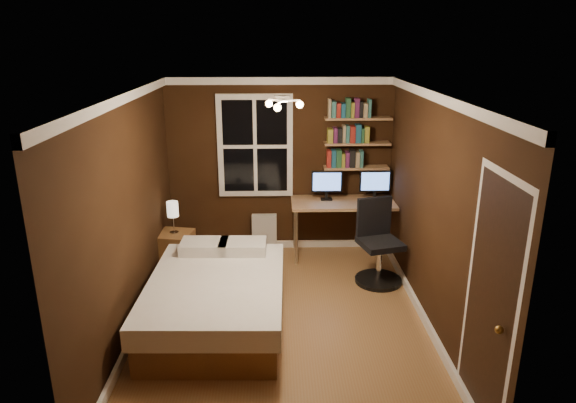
{
  "coord_description": "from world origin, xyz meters",
  "views": [
    {
      "loc": [
        -0.07,
        -5.07,
        3.04
      ],
      "look_at": [
        0.07,
        0.45,
        1.25
      ],
      "focal_mm": 32.0,
      "sensor_mm": 36.0,
      "label": 1
    }
  ],
  "objects_px": {
    "radiator": "(264,232)",
    "office_chair": "(378,250)",
    "nightstand": "(176,252)",
    "desk": "(353,205)",
    "bedside_lamp": "(173,218)",
    "bed": "(217,300)",
    "desk_lamp": "(408,187)",
    "monitor_left": "(327,185)",
    "monitor_right": "(375,185)"
  },
  "relations": [
    {
      "from": "nightstand",
      "to": "desk_lamp",
      "type": "relative_size",
      "value": 1.23
    },
    {
      "from": "nightstand",
      "to": "desk",
      "type": "height_order",
      "value": "desk"
    },
    {
      "from": "bedside_lamp",
      "to": "radiator",
      "type": "relative_size",
      "value": 0.8
    },
    {
      "from": "nightstand",
      "to": "radiator",
      "type": "height_order",
      "value": "same"
    },
    {
      "from": "bed",
      "to": "office_chair",
      "type": "height_order",
      "value": "office_chair"
    },
    {
      "from": "desk",
      "to": "bedside_lamp",
      "type": "bearing_deg",
      "value": -169.58
    },
    {
      "from": "bed",
      "to": "desk_lamp",
      "type": "xyz_separation_m",
      "value": [
        2.48,
        1.73,
        0.75
      ]
    },
    {
      "from": "monitor_right",
      "to": "desk_lamp",
      "type": "relative_size",
      "value": 1.0
    },
    {
      "from": "bedside_lamp",
      "to": "monitor_right",
      "type": "bearing_deg",
      "value": 10.98
    },
    {
      "from": "bed",
      "to": "bedside_lamp",
      "type": "height_order",
      "value": "bedside_lamp"
    },
    {
      "from": "desk_lamp",
      "to": "bed",
      "type": "bearing_deg",
      "value": -145.13
    },
    {
      "from": "radiator",
      "to": "desk",
      "type": "height_order",
      "value": "desk"
    },
    {
      "from": "monitor_left",
      "to": "desk_lamp",
      "type": "height_order",
      "value": "desk_lamp"
    },
    {
      "from": "bedside_lamp",
      "to": "radiator",
      "type": "bearing_deg",
      "value": 30.26
    },
    {
      "from": "bedside_lamp",
      "to": "desk",
      "type": "distance_m",
      "value": 2.47
    },
    {
      "from": "radiator",
      "to": "monitor_right",
      "type": "distance_m",
      "value": 1.75
    },
    {
      "from": "monitor_left",
      "to": "office_chair",
      "type": "bearing_deg",
      "value": -57.01
    },
    {
      "from": "bed",
      "to": "office_chair",
      "type": "bearing_deg",
      "value": 28.45
    },
    {
      "from": "nightstand",
      "to": "monitor_right",
      "type": "bearing_deg",
      "value": 22.07
    },
    {
      "from": "monitor_left",
      "to": "desk_lamp",
      "type": "distance_m",
      "value": 1.12
    },
    {
      "from": "radiator",
      "to": "desk",
      "type": "xyz_separation_m",
      "value": [
        1.26,
        -0.24,
        0.49
      ]
    },
    {
      "from": "bedside_lamp",
      "to": "radiator",
      "type": "xyz_separation_m",
      "value": [
        1.18,
        0.69,
        -0.49
      ]
    },
    {
      "from": "nightstand",
      "to": "monitor_right",
      "type": "distance_m",
      "value": 2.9
    },
    {
      "from": "bed",
      "to": "monitor_left",
      "type": "height_order",
      "value": "monitor_left"
    },
    {
      "from": "radiator",
      "to": "office_chair",
      "type": "relative_size",
      "value": 0.5
    },
    {
      "from": "radiator",
      "to": "desk",
      "type": "distance_m",
      "value": 1.37
    },
    {
      "from": "monitor_left",
      "to": "desk_lamp",
      "type": "xyz_separation_m",
      "value": [
        1.11,
        -0.16,
        0.01
      ]
    },
    {
      "from": "bed",
      "to": "desk_lamp",
      "type": "relative_size",
      "value": 4.61
    },
    {
      "from": "monitor_left",
      "to": "monitor_right",
      "type": "height_order",
      "value": "same"
    },
    {
      "from": "radiator",
      "to": "desk",
      "type": "bearing_deg",
      "value": -10.84
    },
    {
      "from": "desk_lamp",
      "to": "bedside_lamp",
      "type": "bearing_deg",
      "value": -173.33
    },
    {
      "from": "nightstand",
      "to": "monitor_right",
      "type": "xyz_separation_m",
      "value": [
        2.75,
        0.53,
        0.76
      ]
    },
    {
      "from": "bed",
      "to": "monitor_right",
      "type": "height_order",
      "value": "monitor_right"
    },
    {
      "from": "radiator",
      "to": "bedside_lamp",
      "type": "bearing_deg",
      "value": -149.74
    },
    {
      "from": "monitor_right",
      "to": "desk_lamp",
      "type": "height_order",
      "value": "desk_lamp"
    },
    {
      "from": "bed",
      "to": "office_chair",
      "type": "xyz_separation_m",
      "value": [
        1.96,
        1.0,
        0.13
      ]
    },
    {
      "from": "bedside_lamp",
      "to": "office_chair",
      "type": "bearing_deg",
      "value": -7.8
    },
    {
      "from": "desk",
      "to": "monitor_left",
      "type": "height_order",
      "value": "monitor_left"
    },
    {
      "from": "nightstand",
      "to": "desk",
      "type": "bearing_deg",
      "value": 21.5
    },
    {
      "from": "office_chair",
      "to": "bedside_lamp",
      "type": "bearing_deg",
      "value": 157.19
    },
    {
      "from": "nightstand",
      "to": "desk",
      "type": "relative_size",
      "value": 0.31
    },
    {
      "from": "monitor_left",
      "to": "office_chair",
      "type": "relative_size",
      "value": 0.41
    },
    {
      "from": "monitor_right",
      "to": "radiator",
      "type": "bearing_deg",
      "value": 174.4
    },
    {
      "from": "bedside_lamp",
      "to": "desk",
      "type": "relative_size",
      "value": 0.25
    },
    {
      "from": "office_chair",
      "to": "radiator",
      "type": "bearing_deg",
      "value": 129.47
    },
    {
      "from": "bedside_lamp",
      "to": "monitor_left",
      "type": "relative_size",
      "value": 0.99
    },
    {
      "from": "bed",
      "to": "bedside_lamp",
      "type": "bearing_deg",
      "value": 118.53
    },
    {
      "from": "bed",
      "to": "desk_lamp",
      "type": "bearing_deg",
      "value": 36.35
    },
    {
      "from": "radiator",
      "to": "office_chair",
      "type": "height_order",
      "value": "office_chair"
    },
    {
      "from": "bed",
      "to": "monitor_left",
      "type": "distance_m",
      "value": 2.45
    }
  ]
}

